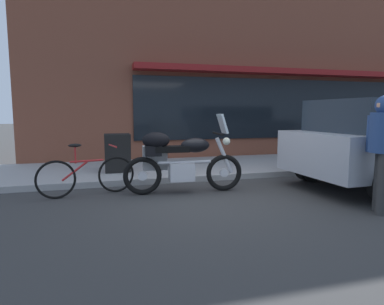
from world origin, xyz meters
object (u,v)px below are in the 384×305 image
Objects in this scene: sandwich_board_sign at (118,153)px; touring_motorcycle at (177,159)px; parked_bicycle at (87,175)px; pedestrian_walking at (383,140)px.

touring_motorcycle is at bearing -59.72° from sandwich_board_sign.
touring_motorcycle is 1.88m from sandwich_board_sign.
parked_bicycle is 1.53m from sandwich_board_sign.
touring_motorcycle is 1.29× the size of pedestrian_walking.
parked_bicycle is 0.98× the size of pedestrian_walking.
sandwich_board_sign is at bearing 66.61° from parked_bicycle.
pedestrian_walking is at bearing -38.06° from touring_motorcycle.
touring_motorcycle is at bearing 141.94° from pedestrian_walking.
touring_motorcycle is 3.23m from pedestrian_walking.
sandwich_board_sign is (0.60, 1.40, 0.19)m from parked_bicycle.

